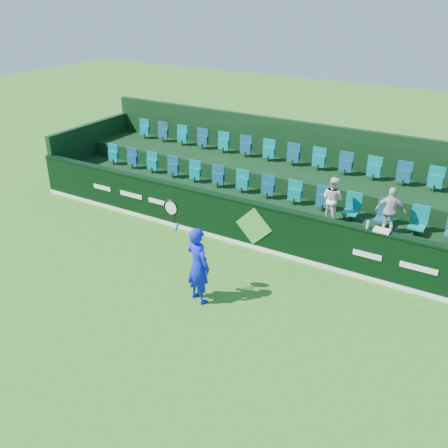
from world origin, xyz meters
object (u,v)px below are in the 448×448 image
Objects in this scene: spectator_middle at (390,211)px; towel at (382,231)px; spectator_left at (333,199)px; drinks_bottle at (368,225)px; tennis_player at (198,264)px.

spectator_middle is 1.12m from towel.
spectator_left is 3.29× the size of towel.
towel is at bearing 0.00° from drinks_bottle.
drinks_bottle is (2.94, 2.92, 0.50)m from tennis_player.
spectator_middle reaches higher than towel.
tennis_player is at bearing -138.38° from towel.
tennis_player is at bearing 39.34° from spectator_middle.
towel is 1.99× the size of drinks_bottle.
tennis_player is 6.60× the size of towel.
spectator_left is 1.69m from drinks_bottle.
towel is (3.29, 2.92, 0.44)m from tennis_player.
spectator_left reaches higher than towel.
spectator_middle is at bearing 51.64° from tennis_player.
spectator_left is 1.53m from spectator_middle.
tennis_player reaches higher than spectator_left.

